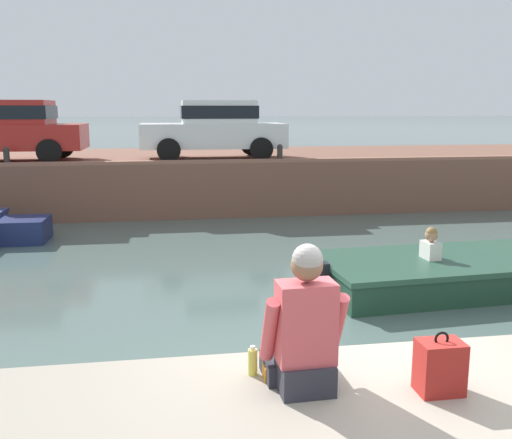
# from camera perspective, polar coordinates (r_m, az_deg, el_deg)

# --- Properties ---
(ground_plane) EXTENTS (400.00, 400.00, 0.00)m
(ground_plane) POSITION_cam_1_polar(r_m,az_deg,el_deg) (9.49, 0.63, -5.58)
(ground_plane) COLOR #4C605B
(far_quay_wall) EXTENTS (60.00, 6.00, 1.38)m
(far_quay_wall) POSITION_cam_1_polar(r_m,az_deg,el_deg) (17.21, -3.86, 4.26)
(far_quay_wall) COLOR brown
(far_quay_wall) RESTS_ON ground
(far_wall_coping) EXTENTS (60.00, 0.24, 0.08)m
(far_wall_coping) POSITION_cam_1_polar(r_m,az_deg,el_deg) (14.29, -2.85, 5.84)
(far_wall_coping) COLOR #925F4C
(far_wall_coping) RESTS_ON far_quay_wall
(motorboat_passing) EXTENTS (6.64, 2.19, 0.97)m
(motorboat_passing) POSITION_cam_1_polar(r_m,az_deg,el_deg) (9.78, 23.70, -4.51)
(motorboat_passing) COLOR #193828
(motorboat_passing) RESTS_ON ground
(car_leftmost_red) EXTENTS (3.92, 1.97, 1.54)m
(car_leftmost_red) POSITION_cam_1_polar(r_m,az_deg,el_deg) (16.02, -23.58, 8.39)
(car_leftmost_red) COLOR #B2231E
(car_leftmost_red) RESTS_ON far_quay_wall
(car_left_inner_white) EXTENTS (3.83, 1.93, 1.54)m
(car_left_inner_white) POSITION_cam_1_polar(r_m,az_deg,el_deg) (15.58, -4.16, 9.22)
(car_left_inner_white) COLOR white
(car_left_inner_white) RESTS_ON far_quay_wall
(mooring_bollard_west) EXTENTS (0.15, 0.15, 0.44)m
(mooring_bollard_west) POSITION_cam_1_polar(r_m,az_deg,el_deg) (14.79, -23.68, 5.88)
(mooring_bollard_west) COLOR #2D2B28
(mooring_bollard_west) RESTS_ON far_quay_wall
(mooring_bollard_mid) EXTENTS (0.15, 0.15, 0.44)m
(mooring_bollard_mid) POSITION_cam_1_polar(r_m,az_deg,el_deg) (14.60, 2.40, 6.74)
(mooring_bollard_mid) COLOR #2D2B28
(mooring_bollard_mid) RESTS_ON far_quay_wall
(person_seated_left) EXTENTS (0.54, 0.53, 0.97)m
(person_seated_left) POSITION_cam_1_polar(r_m,az_deg,el_deg) (3.69, 4.78, -11.27)
(person_seated_left) COLOR #282833
(person_seated_left) RESTS_ON near_quay
(bottle_drink) EXTENTS (0.06, 0.06, 0.20)m
(bottle_drink) POSITION_cam_1_polar(r_m,az_deg,el_deg) (3.96, -0.34, -14.01)
(bottle_drink) COLOR #CCC64C
(bottle_drink) RESTS_ON near_quay
(backpack_on_ledge) EXTENTS (0.28, 0.24, 0.41)m
(backpack_on_ledge) POSITION_cam_1_polar(r_m,az_deg,el_deg) (3.89, 17.82, -13.86)
(backpack_on_ledge) COLOR #A5231E
(backpack_on_ledge) RESTS_ON near_quay
(snack_bag) EXTENTS (0.18, 0.12, 0.10)m
(snack_bag) POSITION_cam_1_polar(r_m,az_deg,el_deg) (3.92, 2.11, -14.96)
(snack_bag) COLOR orange
(snack_bag) RESTS_ON near_quay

